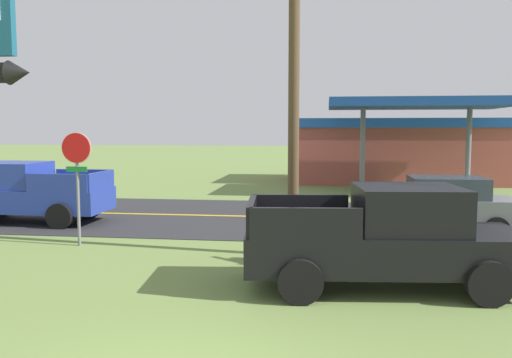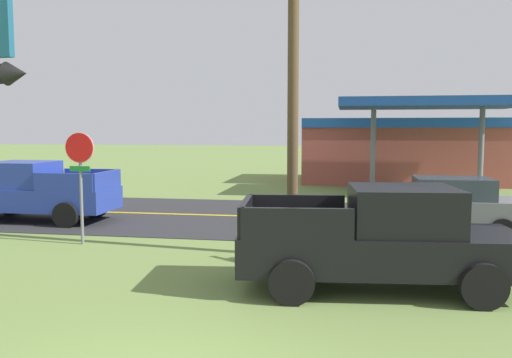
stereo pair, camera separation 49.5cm
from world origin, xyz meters
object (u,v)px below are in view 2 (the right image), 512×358
Objects in this scene: stop_sign at (80,168)px; pickup_black_parked_on_lawn at (381,239)px; gas_station at (411,148)px; utility_pole at (293,35)px; pickup_blue_on_road at (34,192)px; car_grey_mid_lane at (448,206)px.

pickup_black_parked_on_lawn is (7.51, -2.73, -1.06)m from stop_sign.
gas_station is (10.47, 18.27, -0.08)m from stop_sign.
stop_sign is 0.25× the size of gas_station.
utility_pole is (5.59, -0.35, 3.16)m from stop_sign.
utility_pole reaches higher than stop_sign.
pickup_black_parked_on_lawn is 12.25m from pickup_blue_on_road.
car_grey_mid_lane is at bearing 68.85° from pickup_black_parked_on_lawn.
stop_sign is 0.57× the size of pickup_blue_on_road.
gas_station is (4.88, 18.62, -3.24)m from utility_pole.
utility_pole is at bearing -20.97° from pickup_blue_on_road.
stop_sign is at bearing 160.03° from pickup_black_parked_on_lawn.
gas_station is at bearing 47.88° from pickup_blue_on_road.
utility_pole is 1.87× the size of pickup_blue_on_road.
pickup_blue_on_road is (-8.88, 3.40, -4.22)m from utility_pole.
stop_sign is at bearing -42.86° from pickup_blue_on_road.
pickup_black_parked_on_lawn is (-2.95, -21.00, -0.98)m from gas_station.
gas_station is at bearing 87.31° from car_grey_mid_lane.
pickup_black_parked_on_lawn is at bearing -98.00° from gas_station.
stop_sign reaches higher than pickup_blue_on_road.
utility_pole is 1.81× the size of pickup_black_parked_on_lawn.
pickup_blue_on_road is at bearing 137.14° from stop_sign.
stop_sign is 21.05m from gas_station.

